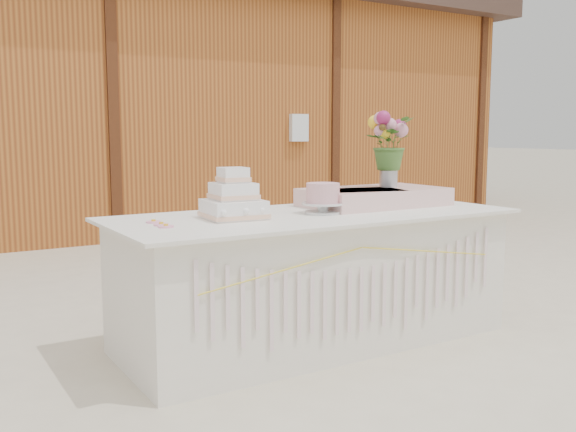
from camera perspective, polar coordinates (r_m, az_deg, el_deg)
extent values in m
plane|color=beige|center=(3.93, 2.32, -10.95)|extent=(80.00, 80.00, 0.00)
cube|color=#A25B22|center=(9.34, -18.76, 8.64)|extent=(12.00, 4.00, 3.00)
cube|color=silver|center=(3.83, 2.35, -5.62)|extent=(2.28, 0.88, 0.75)
cube|color=silver|center=(3.76, 2.38, 0.10)|extent=(2.40, 1.00, 0.02)
cube|color=white|center=(3.53, -4.87, 0.60)|extent=(0.32, 0.32, 0.10)
cube|color=#FFC3A1|center=(3.54, -4.86, 0.11)|extent=(0.34, 0.34, 0.02)
cube|color=white|center=(3.52, -4.88, 2.20)|extent=(0.23, 0.23, 0.09)
cube|color=#FFC3A1|center=(3.52, -4.88, 1.77)|extent=(0.25, 0.25, 0.02)
cube|color=white|center=(3.51, -4.90, 3.65)|extent=(0.15, 0.15, 0.08)
cube|color=#FFC3A1|center=(3.52, -4.90, 3.29)|extent=(0.17, 0.17, 0.02)
cylinder|color=silver|center=(3.75, 3.11, 0.32)|extent=(0.21, 0.21, 0.01)
cylinder|color=silver|center=(3.75, 3.11, 0.73)|extent=(0.06, 0.06, 0.04)
cylinder|color=silver|center=(3.74, 3.11, 1.11)|extent=(0.25, 0.25, 0.01)
cylinder|color=#E5A5AB|center=(3.74, 3.12, 2.07)|extent=(0.19, 0.19, 0.12)
cube|color=beige|center=(4.17, 7.67, 1.69)|extent=(0.91, 0.53, 0.11)
cylinder|color=silver|center=(4.26, 8.92, 3.64)|extent=(0.12, 0.12, 0.16)
imported|color=#446F2C|center=(4.25, 8.98, 7.04)|extent=(0.40, 0.37, 0.35)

